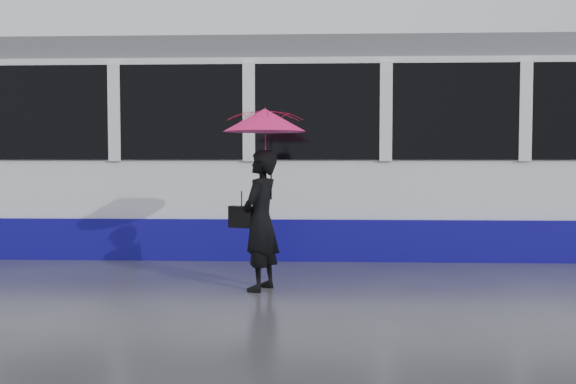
{
  "coord_description": "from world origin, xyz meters",
  "views": [
    {
      "loc": [
        0.92,
        -8.14,
        1.52
      ],
      "look_at": [
        0.58,
        -0.17,
        1.1
      ],
      "focal_mm": 40.0,
      "sensor_mm": 36.0,
      "label": 1
    }
  ],
  "objects": [
    {
      "name": "umbrella",
      "position": [
        0.34,
        -0.83,
        1.77
      ],
      "size": [
        1.22,
        1.22,
        1.09
      ],
      "rotation": [
        0.0,
        0.0,
        -0.35
      ],
      "color": "#DA1285",
      "rests_on": "ground"
    },
    {
      "name": "ground",
      "position": [
        0.0,
        0.0,
        0.0
      ],
      "size": [
        90.0,
        90.0,
        0.0
      ],
      "primitive_type": "plane",
      "color": "#2E2D33",
      "rests_on": "ground"
    },
    {
      "name": "handbag",
      "position": [
        0.07,
        -0.81,
        0.85
      ],
      "size": [
        0.31,
        0.22,
        0.43
      ],
      "rotation": [
        0.0,
        0.0,
        -0.35
      ],
      "color": "black",
      "rests_on": "ground"
    },
    {
      "name": "rails",
      "position": [
        0.0,
        2.5,
        0.01
      ],
      "size": [
        34.0,
        1.51,
        0.02
      ],
      "color": "#3F3D38",
      "rests_on": "ground"
    },
    {
      "name": "tram",
      "position": [
        2.44,
        2.5,
        1.64
      ],
      "size": [
        26.0,
        2.56,
        3.35
      ],
      "color": "white",
      "rests_on": "ground"
    },
    {
      "name": "woman",
      "position": [
        0.29,
        -0.83,
        0.81
      ],
      "size": [
        0.57,
        0.69,
        1.62
      ],
      "primitive_type": "imported",
      "rotation": [
        0.0,
        0.0,
        -1.92
      ],
      "color": "black",
      "rests_on": "ground"
    }
  ]
}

